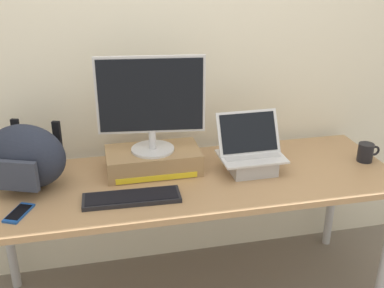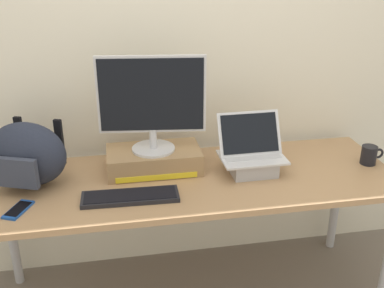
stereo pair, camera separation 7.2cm
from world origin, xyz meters
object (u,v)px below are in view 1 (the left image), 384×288
(external_keyboard, at_px, (132,198))
(cell_phone, at_px, (19,213))
(desktop_monitor, at_px, (151,103))
(messenger_backpack, at_px, (26,157))
(toner_box_yellow, at_px, (153,160))
(open_laptop, at_px, (251,159))
(coffee_mug, at_px, (366,152))

(external_keyboard, relative_size, cell_phone, 2.62)
(external_keyboard, distance_m, cell_phone, 0.48)
(desktop_monitor, relative_size, messenger_backpack, 1.19)
(toner_box_yellow, relative_size, cell_phone, 2.77)
(desktop_monitor, height_order, open_laptop, desktop_monitor)
(messenger_backpack, bearing_deg, open_laptop, 17.88)
(external_keyboard, height_order, coffee_mug, coffee_mug)
(messenger_backpack, bearing_deg, coffee_mug, 18.06)
(open_laptop, distance_m, external_keyboard, 0.64)
(desktop_monitor, distance_m, coffee_mug, 1.16)
(desktop_monitor, bearing_deg, cell_phone, -147.68)
(toner_box_yellow, distance_m, external_keyboard, 0.31)
(toner_box_yellow, height_order, cell_phone, toner_box_yellow)
(messenger_backpack, bearing_deg, desktop_monitor, 25.30)
(open_laptop, relative_size, external_keyboard, 0.73)
(toner_box_yellow, xyz_separation_m, messenger_backpack, (-0.59, -0.05, 0.10))
(open_laptop, bearing_deg, messenger_backpack, 176.20)
(open_laptop, height_order, messenger_backpack, messenger_backpack)
(toner_box_yellow, distance_m, coffee_mug, 1.12)
(toner_box_yellow, height_order, open_laptop, open_laptop)
(toner_box_yellow, bearing_deg, cell_phone, -154.76)
(toner_box_yellow, bearing_deg, external_keyboard, -116.39)
(external_keyboard, xyz_separation_m, cell_phone, (-0.48, -0.02, -0.01))
(toner_box_yellow, relative_size, open_laptop, 1.45)
(messenger_backpack, bearing_deg, toner_box_yellow, 25.41)
(desktop_monitor, xyz_separation_m, messenger_backpack, (-0.59, -0.05, -0.21))
(toner_box_yellow, relative_size, messenger_backpack, 1.07)
(toner_box_yellow, distance_m, cell_phone, 0.68)
(external_keyboard, height_order, cell_phone, external_keyboard)
(cell_phone, bearing_deg, messenger_backpack, 109.08)
(toner_box_yellow, xyz_separation_m, coffee_mug, (1.11, -0.13, -0.01))
(messenger_backpack, relative_size, cell_phone, 2.60)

